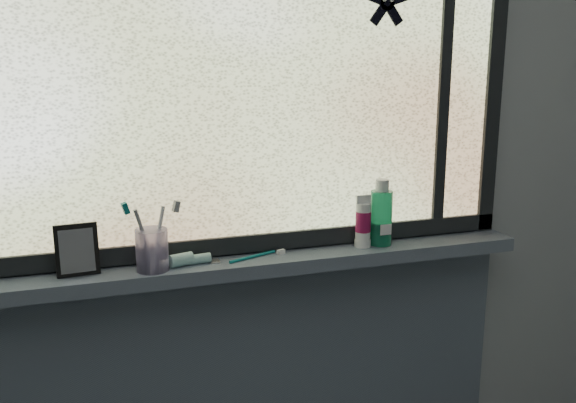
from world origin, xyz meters
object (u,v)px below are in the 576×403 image
(toothbrush_cup, at_px, (152,250))
(mouthwash_bottle, at_px, (381,212))
(cream_tube, at_px, (363,219))
(vanity_mirror, at_px, (77,250))

(toothbrush_cup, height_order, mouthwash_bottle, mouthwash_bottle)
(mouthwash_bottle, bearing_deg, cream_tube, -178.14)
(vanity_mirror, distance_m, toothbrush_cup, 0.19)
(toothbrush_cup, relative_size, mouthwash_bottle, 0.69)
(toothbrush_cup, height_order, cream_tube, cream_tube)
(cream_tube, bearing_deg, mouthwash_bottle, 1.86)
(vanity_mirror, xyz_separation_m, toothbrush_cup, (0.19, -0.03, -0.01))
(toothbrush_cup, distance_m, mouthwash_bottle, 0.68)
(cream_tube, bearing_deg, toothbrush_cup, -177.97)
(vanity_mirror, relative_size, toothbrush_cup, 1.21)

